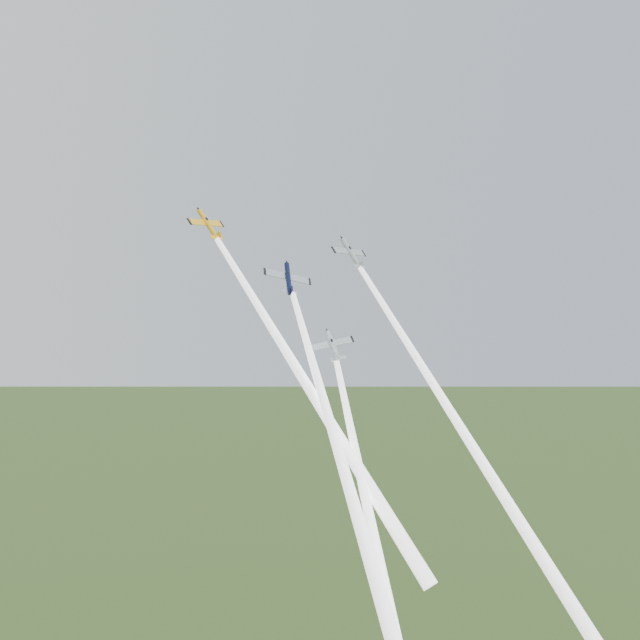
{
  "coord_description": "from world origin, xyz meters",
  "views": [
    {
      "loc": [
        -78.81,
        -106.72,
        93.29
      ],
      "look_at": [
        0.0,
        -6.0,
        92.0
      ],
      "focal_mm": 45.0,
      "sensor_mm": 36.0,
      "label": 1
    }
  ],
  "objects": [
    {
      "name": "plane_yellow",
      "position": [
        -12.58,
        7.58,
        107.58
      ],
      "size": [
        9.46,
        7.82,
        7.24
      ],
      "primitive_type": null,
      "rotation": [
        0.9,
        -0.04,
        0.29
      ],
      "color": "yellow"
    },
    {
      "name": "plane_silver_low",
      "position": [
        1.24,
        -7.8,
        87.94
      ],
      "size": [
        7.69,
        8.07,
        7.64
      ],
      "primitive_type": null,
      "rotation": [
        0.9,
        -0.2,
        -0.4
      ],
      "color": "silver"
    },
    {
      "name": "smoke_trail_navy",
      "position": [
        -8.41,
        -22.06,
        71.56
      ],
      "size": [
        12.77,
        40.08,
        50.71
      ],
      "primitive_type": null,
      "rotation": [
        -0.67,
        0.0,
        -0.26
      ],
      "color": "white"
    },
    {
      "name": "smoke_trail_silver_low",
      "position": [
        -7.43,
        -28.21,
        60.01
      ],
      "size": [
        18.53,
        39.65,
        52.25
      ],
      "primitive_type": null,
      "rotation": [
        -0.67,
        0.0,
        -0.4
      ],
      "color": "white"
    },
    {
      "name": "smoke_trail_silver_right",
      "position": [
        18.54,
        -20.0,
        73.69
      ],
      "size": [
        9.58,
        45.44,
        56.72
      ],
      "primitive_type": null,
      "rotation": [
        -0.67,
        0.0,
        0.16
      ],
      "color": "white"
    },
    {
      "name": "plane_navy",
      "position": [
        -2.81,
        -1.24,
        98.72
      ],
      "size": [
        10.53,
        7.78,
        8.74
      ],
      "primitive_type": null,
      "rotation": [
        0.9,
        0.19,
        -0.26
      ],
      "color": "#0C1037"
    },
    {
      "name": "plane_silver_right",
      "position": [
        14.68,
        3.64,
        103.86
      ],
      "size": [
        9.49,
        7.75,
        7.75
      ],
      "primitive_type": null,
      "rotation": [
        0.9,
        0.02,
        0.16
      ],
      "color": "#B3BCC2"
    },
    {
      "name": "smoke_trail_yellow",
      "position": [
        -6.46,
        -12.87,
        80.69
      ],
      "size": [
        13.75,
        39.41,
        50.16
      ],
      "primitive_type": null,
      "rotation": [
        -0.67,
        0.0,
        0.29
      ],
      "color": "white"
    }
  ]
}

